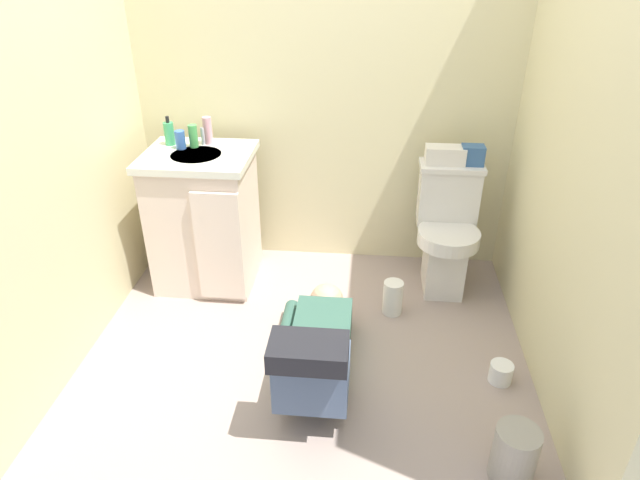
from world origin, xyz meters
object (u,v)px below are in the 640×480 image
(bottle_blue, at_px, (180,140))
(trash_can, at_px, (514,454))
(toilet, at_px, (446,231))
(toilet_paper_roll, at_px, (501,373))
(bottle_green, at_px, (193,136))
(paper_towel_roll, at_px, (393,298))
(vanity_cabinet, at_px, (205,218))
(faucet, at_px, (203,136))
(soap_dispenser, at_px, (169,133))
(person_plumber, at_px, (317,350))
(bottle_pink, at_px, (208,131))
(toiletry_bag, at_px, (473,155))
(tissue_box, at_px, (445,155))

(bottle_blue, relative_size, trash_can, 0.42)
(toilet, bearing_deg, bottle_blue, -180.00)
(toilet_paper_roll, bearing_deg, bottle_green, 152.84)
(paper_towel_roll, bearing_deg, vanity_cabinet, 167.28)
(toilet, bearing_deg, trash_can, -83.85)
(faucet, distance_m, bottle_green, 0.06)
(faucet, xyz_separation_m, trash_can, (1.57, -1.44, -0.75))
(soap_dispenser, xyz_separation_m, bottle_blue, (0.08, -0.06, -0.02))
(person_plumber, xyz_separation_m, bottle_blue, (-0.86, 0.89, 0.70))
(toilet, bearing_deg, person_plumber, -127.19)
(bottle_blue, xyz_separation_m, toilet_paper_roll, (1.73, -0.82, -0.82))
(bottle_green, bearing_deg, trash_can, -40.90)
(vanity_cabinet, bearing_deg, bottle_blue, 148.91)
(soap_dispenser, relative_size, toilet_paper_roll, 1.51)
(bottle_pink, xyz_separation_m, toilet_paper_roll, (1.60, -0.92, -0.85))
(toilet, distance_m, toiletry_bag, 0.46)
(bottle_blue, bearing_deg, toilet_paper_roll, -25.38)
(paper_towel_roll, bearing_deg, toilet, 46.80)
(toilet, bearing_deg, tissue_box, 116.43)
(person_plumber, xyz_separation_m, trash_can, (0.82, -0.47, -0.05))
(faucet, xyz_separation_m, person_plumber, (0.75, -0.96, -0.69))
(toiletry_bag, distance_m, trash_can, 1.60)
(vanity_cabinet, distance_m, faucet, 0.47)
(faucet, bearing_deg, toilet, -3.17)
(bottle_blue, bearing_deg, bottle_pink, 35.25)
(person_plumber, height_order, tissue_box, tissue_box)
(toilet, relative_size, bottle_pink, 4.77)
(vanity_cabinet, height_order, faucet, faucet)
(tissue_box, xyz_separation_m, bottle_pink, (-1.35, 0.00, 0.10))
(tissue_box, bearing_deg, soap_dispenser, -178.83)
(bottle_green, bearing_deg, person_plumber, -49.34)
(tissue_box, xyz_separation_m, bottle_blue, (-1.48, -0.09, 0.07))
(vanity_cabinet, height_order, person_plumber, vanity_cabinet)
(faucet, bearing_deg, bottle_blue, -143.99)
(person_plumber, bearing_deg, tissue_box, 57.29)
(bottle_green, bearing_deg, bottle_blue, -153.06)
(bottle_blue, bearing_deg, toiletry_bag, 3.18)
(bottle_pink, xyz_separation_m, paper_towel_roll, (1.09, -0.41, -0.80))
(bottle_blue, relative_size, paper_towel_roll, 0.52)
(faucet, bearing_deg, trash_can, -42.57)
(person_plumber, height_order, toilet_paper_roll, person_plumber)
(toilet_paper_roll, bearing_deg, vanity_cabinet, 155.04)
(person_plumber, height_order, bottle_green, bottle_green)
(vanity_cabinet, distance_m, bottle_blue, 0.47)
(soap_dispenser, distance_m, bottle_pink, 0.22)
(bottle_blue, height_order, bottle_green, bottle_green)
(person_plumber, distance_m, bottle_green, 1.40)
(vanity_cabinet, relative_size, bottle_blue, 7.94)
(paper_towel_roll, bearing_deg, bottle_green, 163.11)
(vanity_cabinet, xyz_separation_m, trash_can, (1.56, -1.29, -0.30))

